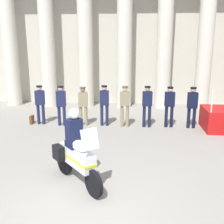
{
  "coord_description": "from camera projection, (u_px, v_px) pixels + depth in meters",
  "views": [
    {
      "loc": [
        1.1,
        -4.91,
        3.37
      ],
      "look_at": [
        0.41,
        3.57,
        1.23
      ],
      "focal_mm": 43.56,
      "sensor_mm": 36.0,
      "label": 1
    }
  ],
  "objects": [
    {
      "name": "officer_in_row_5",
      "position": [
        147.0,
        103.0,
        11.09
      ],
      "size": [
        0.4,
        0.26,
        1.71
      ],
      "rotation": [
        0.0,
        0.0,
        3.25
      ],
      "color": "#141938",
      "rests_on": "ground_plane"
    },
    {
      "name": "motorcycle_with_rider",
      "position": [
        76.0,
        153.0,
        6.6
      ],
      "size": [
        1.46,
        1.66,
        1.9
      ],
      "rotation": [
        0.0,
        0.0,
        -0.86
      ],
      "color": "black",
      "rests_on": "ground_plane"
    },
    {
      "name": "briefcase_on_ground",
      "position": [
        32.0,
        120.0,
        11.76
      ],
      "size": [
        0.1,
        0.32,
        0.36
      ],
      "primitive_type": "cube",
      "color": "brown",
      "rests_on": "ground_plane"
    },
    {
      "name": "officer_in_row_7",
      "position": [
        192.0,
        104.0,
        10.96
      ],
      "size": [
        0.4,
        0.26,
        1.69
      ],
      "rotation": [
        0.0,
        0.0,
        3.25
      ],
      "color": "black",
      "rests_on": "ground_plane"
    },
    {
      "name": "officer_in_row_4",
      "position": [
        125.0,
        103.0,
        11.1
      ],
      "size": [
        0.4,
        0.26,
        1.71
      ],
      "rotation": [
        0.0,
        0.0,
        3.25
      ],
      "color": "#847A5B",
      "rests_on": "ground_plane"
    },
    {
      "name": "ground_plane",
      "position": [
        78.0,
        210.0,
        5.65
      ],
      "size": [
        28.0,
        28.0,
        0.0
      ],
      "primitive_type": "plane",
      "color": "gray"
    },
    {
      "name": "officer_in_row_3",
      "position": [
        104.0,
        102.0,
        11.3
      ],
      "size": [
        0.4,
        0.26,
        1.71
      ],
      "rotation": [
        0.0,
        0.0,
        3.25
      ],
      "color": "#191E42",
      "rests_on": "ground_plane"
    },
    {
      "name": "officer_in_row_1",
      "position": [
        61.0,
        102.0,
        11.31
      ],
      "size": [
        0.4,
        0.26,
        1.69
      ],
      "rotation": [
        0.0,
        0.0,
        3.25
      ],
      "color": "#191E42",
      "rests_on": "ground_plane"
    },
    {
      "name": "colonnade_backdrop",
      "position": [
        125.0,
        29.0,
        14.52
      ],
      "size": [
        16.17,
        1.65,
        8.03
      ],
      "color": "beige",
      "rests_on": "ground_plane"
    },
    {
      "name": "officer_in_row_2",
      "position": [
        83.0,
        103.0,
        11.3
      ],
      "size": [
        0.4,
        0.26,
        1.65
      ],
      "rotation": [
        0.0,
        0.0,
        3.25
      ],
      "color": "#847A5B",
      "rests_on": "ground_plane"
    },
    {
      "name": "officer_in_row_0",
      "position": [
        40.0,
        102.0,
        11.52
      ],
      "size": [
        0.4,
        0.26,
        1.67
      ],
      "rotation": [
        0.0,
        0.0,
        3.25
      ],
      "color": "#191E42",
      "rests_on": "ground_plane"
    },
    {
      "name": "officer_in_row_6",
      "position": [
        170.0,
        104.0,
        11.08
      ],
      "size": [
        0.4,
        0.26,
        1.69
      ],
      "rotation": [
        0.0,
        0.0,
        3.25
      ],
      "color": "black",
      "rests_on": "ground_plane"
    }
  ]
}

